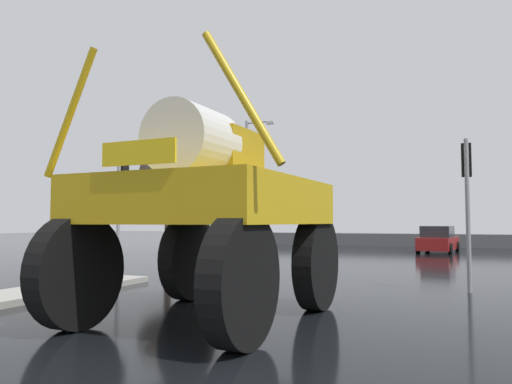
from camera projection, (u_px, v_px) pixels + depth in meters
ground_plane at (335, 266)px, 19.70m from camera, size 120.00×120.00×0.00m
median_island at (0, 299)px, 10.71m from camera, size 1.58×8.83×0.15m
oversize_sprayer at (208, 209)px, 8.97m from camera, size 4.32×5.39×4.59m
sedan_ahead at (438, 240)px, 28.15m from camera, size 2.29×4.29×1.52m
traffic_signal_near_left at (122, 191)px, 16.49m from camera, size 0.24×0.54×3.81m
traffic_signal_near_right at (467, 180)px, 12.44m from camera, size 0.24×0.54×3.84m
streetlight_far_left at (249, 177)px, 32.24m from camera, size 2.00×0.24×8.42m
bare_tree_left at (169, 174)px, 26.00m from camera, size 3.06×3.06×5.66m
roadside_barrier at (390, 240)px, 35.47m from camera, size 30.20×0.24×0.90m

